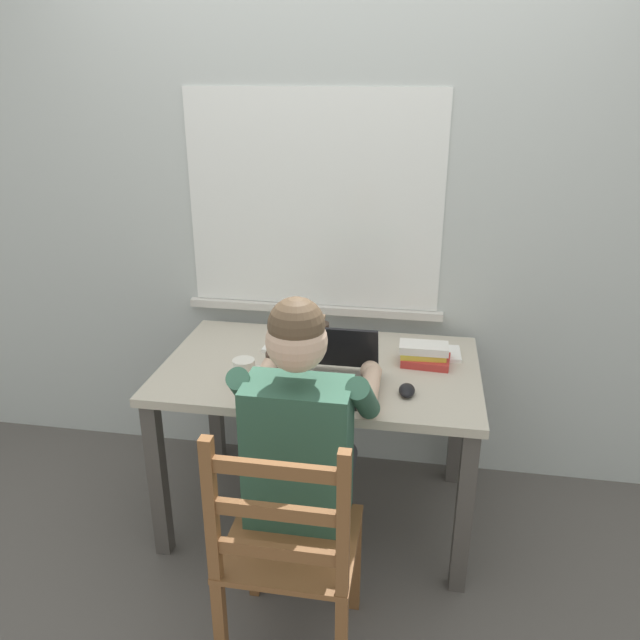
{
  "coord_description": "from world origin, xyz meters",
  "views": [
    {
      "loc": [
        0.38,
        -2.25,
        1.84
      ],
      "look_at": [
        0.01,
        -0.05,
        0.95
      ],
      "focal_mm": 34.85,
      "sensor_mm": 36.0,
      "label": 1
    }
  ],
  "objects_px": {
    "computer_mouse": "(407,390)",
    "coffee_mug_white": "(245,372)",
    "landscape_photo_print": "(361,351)",
    "book_stack_main": "(424,355)",
    "desk": "(320,387)",
    "wooden_chair": "(288,550)",
    "coffee_mug_spare": "(320,334)",
    "laptop": "(332,373)",
    "coffee_mug_dark": "(277,364)",
    "seated_person": "(304,441)"
  },
  "relations": [
    {
      "from": "seated_person",
      "to": "coffee_mug_spare",
      "type": "relative_size",
      "value": 9.77
    },
    {
      "from": "coffee_mug_spare",
      "to": "book_stack_main",
      "type": "height_order",
      "value": "coffee_mug_spare"
    },
    {
      "from": "computer_mouse",
      "to": "landscape_photo_print",
      "type": "xyz_separation_m",
      "value": [
        -0.21,
        0.35,
        -0.02
      ]
    },
    {
      "from": "landscape_photo_print",
      "to": "book_stack_main",
      "type": "bearing_deg",
      "value": -13.75
    },
    {
      "from": "laptop",
      "to": "coffee_mug_white",
      "type": "distance_m",
      "value": 0.33
    },
    {
      "from": "desk",
      "to": "coffee_mug_white",
      "type": "bearing_deg",
      "value": -141.42
    },
    {
      "from": "computer_mouse",
      "to": "book_stack_main",
      "type": "xyz_separation_m",
      "value": [
        0.06,
        0.28,
        0.02
      ]
    },
    {
      "from": "desk",
      "to": "coffee_mug_white",
      "type": "height_order",
      "value": "coffee_mug_white"
    },
    {
      "from": "laptop",
      "to": "landscape_photo_print",
      "type": "bearing_deg",
      "value": 77.21
    },
    {
      "from": "wooden_chair",
      "to": "desk",
      "type": "bearing_deg",
      "value": 91.96
    },
    {
      "from": "landscape_photo_print",
      "to": "desk",
      "type": "bearing_deg",
      "value": -129.67
    },
    {
      "from": "desk",
      "to": "coffee_mug_spare",
      "type": "xyz_separation_m",
      "value": [
        -0.04,
        0.2,
        0.15
      ]
    },
    {
      "from": "laptop",
      "to": "landscape_photo_print",
      "type": "distance_m",
      "value": 0.34
    },
    {
      "from": "desk",
      "to": "landscape_photo_print",
      "type": "height_order",
      "value": "landscape_photo_print"
    },
    {
      "from": "laptop",
      "to": "coffee_mug_dark",
      "type": "distance_m",
      "value": 0.24
    },
    {
      "from": "book_stack_main",
      "to": "wooden_chair",
      "type": "bearing_deg",
      "value": -114.99
    },
    {
      "from": "desk",
      "to": "laptop",
      "type": "height_order",
      "value": "laptop"
    },
    {
      "from": "seated_person",
      "to": "landscape_photo_print",
      "type": "distance_m",
      "value": 0.65
    },
    {
      "from": "laptop",
      "to": "computer_mouse",
      "type": "distance_m",
      "value": 0.29
    },
    {
      "from": "seated_person",
      "to": "coffee_mug_spare",
      "type": "xyz_separation_m",
      "value": [
        -0.06,
        0.68,
        0.11
      ]
    },
    {
      "from": "desk",
      "to": "book_stack_main",
      "type": "relative_size",
      "value": 6.07
    },
    {
      "from": "laptop",
      "to": "desk",
      "type": "bearing_deg",
      "value": 114.48
    },
    {
      "from": "seated_person",
      "to": "landscape_photo_print",
      "type": "relative_size",
      "value": 9.46
    },
    {
      "from": "book_stack_main",
      "to": "landscape_photo_print",
      "type": "xyz_separation_m",
      "value": [
        -0.27,
        0.08,
        -0.04
      ]
    },
    {
      "from": "desk",
      "to": "wooden_chair",
      "type": "bearing_deg",
      "value": -88.04
    },
    {
      "from": "laptop",
      "to": "coffee_mug_dark",
      "type": "relative_size",
      "value": 2.76
    },
    {
      "from": "laptop",
      "to": "landscape_photo_print",
      "type": "height_order",
      "value": "laptop"
    },
    {
      "from": "desk",
      "to": "coffee_mug_dark",
      "type": "relative_size",
      "value": 10.7
    },
    {
      "from": "computer_mouse",
      "to": "seated_person",
      "type": "bearing_deg",
      "value": -139.48
    },
    {
      "from": "laptop",
      "to": "coffee_mug_spare",
      "type": "xyz_separation_m",
      "value": [
        -0.11,
        0.37,
        0.0
      ]
    },
    {
      "from": "wooden_chair",
      "to": "landscape_photo_print",
      "type": "bearing_deg",
      "value": 82.37
    },
    {
      "from": "coffee_mug_dark",
      "to": "landscape_photo_print",
      "type": "relative_size",
      "value": 0.92
    },
    {
      "from": "landscape_photo_print",
      "to": "coffee_mug_spare",
      "type": "bearing_deg",
      "value": 170.77
    },
    {
      "from": "coffee_mug_white",
      "to": "coffee_mug_dark",
      "type": "distance_m",
      "value": 0.14
    },
    {
      "from": "coffee_mug_dark",
      "to": "seated_person",
      "type": "bearing_deg",
      "value": -63.69
    },
    {
      "from": "desk",
      "to": "laptop",
      "type": "bearing_deg",
      "value": -65.52
    },
    {
      "from": "computer_mouse",
      "to": "book_stack_main",
      "type": "height_order",
      "value": "book_stack_main"
    },
    {
      "from": "computer_mouse",
      "to": "coffee_mug_white",
      "type": "distance_m",
      "value": 0.62
    },
    {
      "from": "coffee_mug_white",
      "to": "landscape_photo_print",
      "type": "xyz_separation_m",
      "value": [
        0.41,
        0.37,
        -0.05
      ]
    },
    {
      "from": "coffee_mug_dark",
      "to": "coffee_mug_spare",
      "type": "distance_m",
      "value": 0.33
    },
    {
      "from": "computer_mouse",
      "to": "coffee_mug_spare",
      "type": "height_order",
      "value": "coffee_mug_spare"
    },
    {
      "from": "wooden_chair",
      "to": "coffee_mug_spare",
      "type": "relative_size",
      "value": 7.35
    },
    {
      "from": "seated_person",
      "to": "laptop",
      "type": "xyz_separation_m",
      "value": [
        0.05,
        0.31,
        0.11
      ]
    },
    {
      "from": "wooden_chair",
      "to": "landscape_photo_print",
      "type": "distance_m",
      "value": 0.97
    },
    {
      "from": "laptop",
      "to": "landscape_photo_print",
      "type": "xyz_separation_m",
      "value": [
        0.07,
        0.33,
        -0.05
      ]
    },
    {
      "from": "seated_person",
      "to": "laptop",
      "type": "bearing_deg",
      "value": 81.1
    },
    {
      "from": "laptop",
      "to": "coffee_mug_dark",
      "type": "bearing_deg",
      "value": 166.13
    },
    {
      "from": "wooden_chair",
      "to": "seated_person",
      "type": "bearing_deg",
      "value": 90.0
    },
    {
      "from": "computer_mouse",
      "to": "landscape_photo_print",
      "type": "relative_size",
      "value": 0.77
    },
    {
      "from": "book_stack_main",
      "to": "landscape_photo_print",
      "type": "distance_m",
      "value": 0.28
    }
  ]
}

